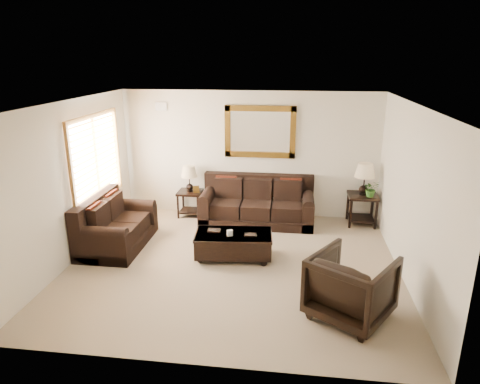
# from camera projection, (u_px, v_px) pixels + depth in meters

# --- Properties ---
(room) EXTENTS (5.51, 5.01, 2.71)m
(room) POSITION_uv_depth(u_px,v_px,m) (233.00, 189.00, 6.85)
(room) COLOR gray
(room) RESTS_ON ground
(window) EXTENTS (0.07, 1.96, 1.66)m
(window) POSITION_uv_depth(u_px,v_px,m) (97.00, 159.00, 7.97)
(window) COLOR white
(window) RESTS_ON room
(mirror) EXTENTS (1.50, 0.06, 1.10)m
(mirror) POSITION_uv_depth(u_px,v_px,m) (260.00, 132.00, 9.00)
(mirror) COLOR #502A10
(mirror) RESTS_ON room
(air_vent) EXTENTS (0.25, 0.02, 0.18)m
(air_vent) POSITION_uv_depth(u_px,v_px,m) (161.00, 106.00, 9.12)
(air_vent) COLOR #999999
(air_vent) RESTS_ON room
(sofa) EXTENTS (2.35, 1.01, 0.96)m
(sofa) POSITION_uv_depth(u_px,v_px,m) (257.00, 206.00, 9.05)
(sofa) COLOR black
(sofa) RESTS_ON room
(loveseat) EXTENTS (1.00, 1.68, 0.94)m
(loveseat) POSITION_uv_depth(u_px,v_px,m) (114.00, 228.00, 7.89)
(loveseat) COLOR black
(loveseat) RESTS_ON room
(end_table_left) EXTENTS (0.51, 0.51, 1.13)m
(end_table_left) POSITION_uv_depth(u_px,v_px,m) (190.00, 183.00, 9.27)
(end_table_left) COLOR black
(end_table_left) RESTS_ON room
(end_table_right) EXTENTS (0.59, 0.59, 1.31)m
(end_table_right) POSITION_uv_depth(u_px,v_px,m) (364.00, 185.00, 8.75)
(end_table_right) COLOR black
(end_table_right) RESTS_ON room
(coffee_table) EXTENTS (1.38, 0.83, 0.56)m
(coffee_table) POSITION_uv_depth(u_px,v_px,m) (234.00, 242.00, 7.44)
(coffee_table) COLOR black
(coffee_table) RESTS_ON room
(armchair) EXTENTS (1.30, 1.28, 0.99)m
(armchair) POSITION_uv_depth(u_px,v_px,m) (352.00, 284.00, 5.68)
(armchair) COLOR black
(armchair) RESTS_ON floor
(potted_plant) EXTENTS (0.40, 0.42, 0.26)m
(potted_plant) POSITION_uv_depth(u_px,v_px,m) (371.00, 190.00, 8.66)
(potted_plant) COLOR #28531C
(potted_plant) RESTS_ON end_table_right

